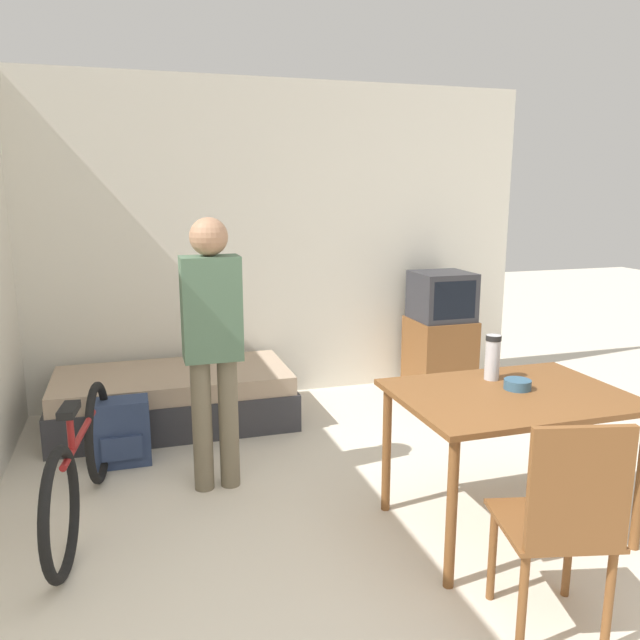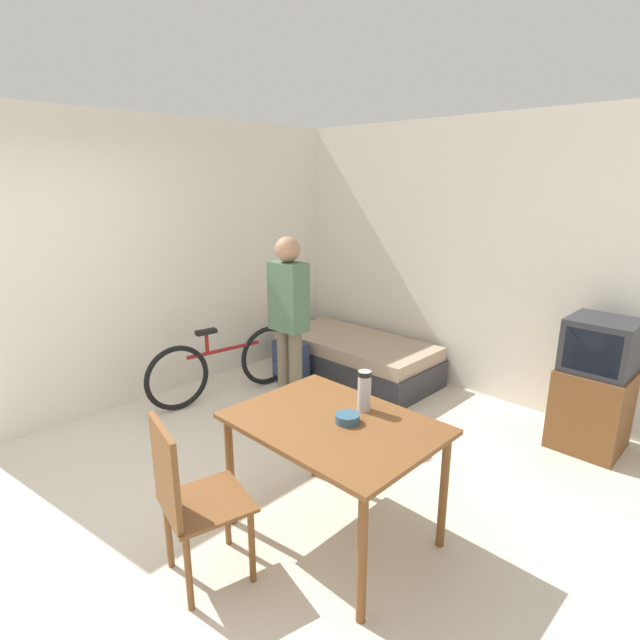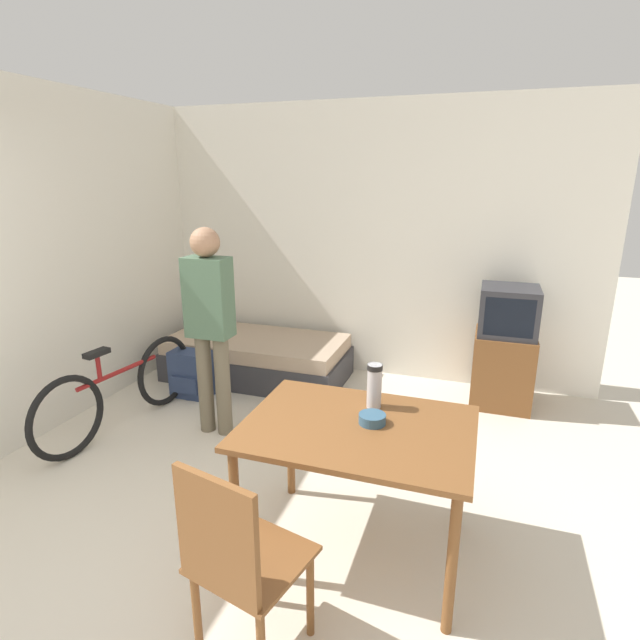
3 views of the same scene
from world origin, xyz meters
TOP-DOWN VIEW (x-y plane):
  - ground_plane at (0.00, 0.00)m, footprint 20.00×20.00m
  - wall_back at (0.00, 3.43)m, footprint 4.86×0.06m
  - wall_left at (-1.96, 1.70)m, footprint 0.06×4.40m
  - daybed at (-0.81, 2.88)m, footprint 1.81×0.88m
  - tv at (1.55, 3.03)m, footprint 0.51×0.52m
  - dining_table at (0.78, 0.80)m, footprint 1.18×0.86m
  - wooden_chair at (0.49, -0.01)m, footprint 0.51×0.51m
  - bicycle at (-1.39, 1.55)m, footprint 0.26×1.63m
  - person_standing at (-0.63, 1.74)m, footprint 0.34×0.22m
  - thermos_flask at (0.81, 1.04)m, footprint 0.09×0.09m
  - mate_bowl at (0.84, 0.84)m, footprint 0.14×0.14m
  - backpack at (-1.19, 2.25)m, footprint 0.37×0.24m

SIDE VIEW (x-z plane):
  - ground_plane at x=0.00m, z-range 0.00..0.00m
  - daybed at x=-0.81m, z-range 0.00..0.42m
  - backpack at x=-1.19m, z-range 0.00..0.44m
  - bicycle at x=-1.39m, z-range -0.04..0.69m
  - tv at x=1.55m, z-range -0.02..1.07m
  - wooden_chair at x=0.49m, z-range 0.06..1.02m
  - dining_table at x=0.78m, z-range 0.29..1.06m
  - mate_bowl at x=0.84m, z-range 0.77..0.82m
  - thermos_flask at x=0.81m, z-range 0.78..1.03m
  - person_standing at x=-0.63m, z-range 0.14..1.79m
  - wall_back at x=0.00m, z-range 0.00..2.70m
  - wall_left at x=-1.96m, z-range 0.00..2.70m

